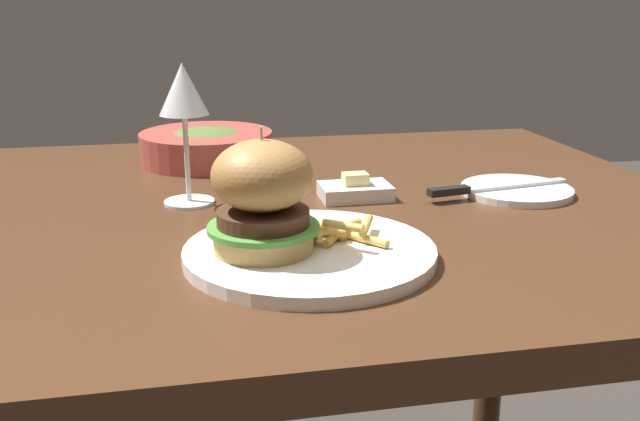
{
  "coord_description": "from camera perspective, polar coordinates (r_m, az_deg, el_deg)",
  "views": [
    {
      "loc": [
        -0.13,
        -0.92,
        1.01
      ],
      "look_at": [
        0.02,
        -0.19,
        0.78
      ],
      "focal_mm": 40.0,
      "sensor_mm": 36.0,
      "label": 1
    }
  ],
  "objects": [
    {
      "name": "wine_glass",
      "position": [
        0.95,
        -10.86,
        8.88
      ],
      "size": [
        0.07,
        0.07,
        0.19
      ],
      "color": "silver",
      "rests_on": "dining_table"
    },
    {
      "name": "table_knife",
      "position": [
        1.02,
        13.17,
        1.78
      ],
      "size": [
        0.22,
        0.05,
        0.01
      ],
      "color": "silver",
      "rests_on": "bread_plate"
    },
    {
      "name": "dining_table",
      "position": [
        1.0,
        -3.12,
        -4.41
      ],
      "size": [
        1.16,
        0.91,
        0.74
      ],
      "color": "#472B19",
      "rests_on": "ground"
    },
    {
      "name": "soup_bowl",
      "position": [
        1.22,
        -9.07,
        5.16
      ],
      "size": [
        0.22,
        0.22,
        0.06
      ],
      "color": "#B24C42",
      "rests_on": "dining_table"
    },
    {
      "name": "main_plate",
      "position": [
        0.76,
        -1.03,
        -3.4
      ],
      "size": [
        0.27,
        0.27,
        0.01
      ],
      "primitive_type": "cylinder",
      "color": "white",
      "rests_on": "dining_table"
    },
    {
      "name": "fries_pile",
      "position": [
        0.78,
        1.3,
        -1.59
      ],
      "size": [
        0.1,
        0.09,
        0.03
      ],
      "color": "gold",
      "rests_on": "main_plate"
    },
    {
      "name": "butter_dish",
      "position": [
        0.99,
        2.81,
        1.65
      ],
      "size": [
        0.1,
        0.06,
        0.04
      ],
      "color": "white",
      "rests_on": "dining_table"
    },
    {
      "name": "burger_sandwich",
      "position": [
        0.73,
        -4.61,
        1.15
      ],
      "size": [
        0.12,
        0.12,
        0.13
      ],
      "color": "tan",
      "rests_on": "main_plate"
    },
    {
      "name": "bread_plate",
      "position": [
        1.05,
        15.44,
        1.57
      ],
      "size": [
        0.16,
        0.16,
        0.01
      ],
      "primitive_type": "cylinder",
      "color": "white",
      "rests_on": "dining_table"
    }
  ]
}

